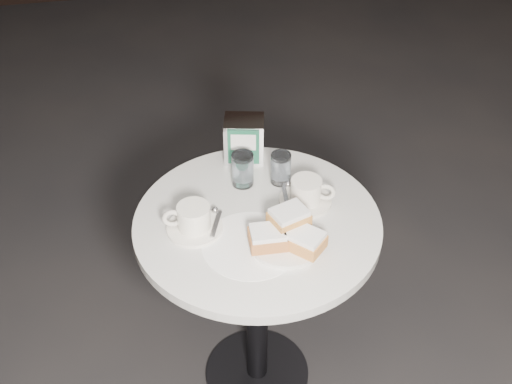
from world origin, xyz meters
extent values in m
plane|color=black|center=(0.00, 0.00, 0.00)|extent=(7.00, 7.00, 0.00)
cylinder|color=black|center=(0.00, 0.00, 0.01)|extent=(0.36, 0.36, 0.03)
cylinder|color=black|center=(0.00, 0.00, 0.36)|extent=(0.07, 0.07, 0.70)
cylinder|color=white|center=(0.00, 0.00, 0.73)|extent=(0.70, 0.70, 0.03)
cylinder|color=white|center=(-0.04, -0.10, 0.75)|extent=(0.35, 0.35, 0.00)
cylinder|color=silver|center=(0.06, -0.11, 0.75)|extent=(0.25, 0.25, 0.01)
cube|color=#B76F38|center=(0.00, -0.12, 0.78)|extent=(0.10, 0.08, 0.04)
cube|color=white|center=(0.00, -0.12, 0.80)|extent=(0.09, 0.07, 0.01)
cube|color=#D28840|center=(0.10, -0.15, 0.78)|extent=(0.12, 0.12, 0.04)
cube|color=white|center=(0.10, -0.15, 0.80)|extent=(0.11, 0.11, 0.01)
cube|color=#CB883E|center=(0.07, -0.09, 0.81)|extent=(0.12, 0.11, 0.04)
cube|color=white|center=(0.07, -0.09, 0.83)|extent=(0.11, 0.10, 0.01)
cylinder|color=white|center=(-0.18, 0.00, 0.75)|extent=(0.17, 0.17, 0.01)
cylinder|color=white|center=(-0.18, 0.00, 0.79)|extent=(0.10, 0.10, 0.07)
cylinder|color=#8F684E|center=(-0.18, 0.00, 0.82)|extent=(0.09, 0.09, 0.00)
torus|color=silver|center=(-0.24, 0.00, 0.79)|extent=(0.06, 0.02, 0.06)
cube|color=silver|center=(-0.12, -0.01, 0.76)|extent=(0.05, 0.11, 0.00)
sphere|color=#B5B5BA|center=(-0.11, 0.04, 0.76)|extent=(0.02, 0.02, 0.02)
cylinder|color=silver|center=(0.15, 0.05, 0.75)|extent=(0.20, 0.20, 0.01)
cylinder|color=white|center=(0.15, 0.05, 0.79)|extent=(0.12, 0.12, 0.07)
cylinder|color=#9A6D54|center=(0.15, 0.05, 0.82)|extent=(0.11, 0.11, 0.00)
torus|color=beige|center=(0.21, 0.03, 0.79)|extent=(0.06, 0.03, 0.06)
cube|color=silver|center=(0.10, 0.07, 0.76)|extent=(0.02, 0.11, 0.00)
sphere|color=silver|center=(0.12, 0.12, 0.76)|extent=(0.02, 0.02, 0.02)
cylinder|color=white|center=(-0.01, 0.17, 0.80)|extent=(0.09, 0.09, 0.11)
cylinder|color=silver|center=(-0.01, 0.17, 0.79)|extent=(0.07, 0.07, 0.09)
cylinder|color=white|center=(0.10, 0.16, 0.79)|extent=(0.08, 0.08, 0.10)
cylinder|color=silver|center=(0.10, 0.16, 0.79)|extent=(0.07, 0.07, 0.08)
cube|color=silver|center=(0.02, 0.30, 0.82)|extent=(0.14, 0.12, 0.14)
cube|color=#1B6143|center=(0.01, 0.25, 0.82)|extent=(0.09, 0.03, 0.12)
cube|color=white|center=(0.01, 0.24, 0.84)|extent=(0.07, 0.02, 0.06)
camera|label=1|loc=(-0.27, -1.31, 1.95)|focal=45.00mm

